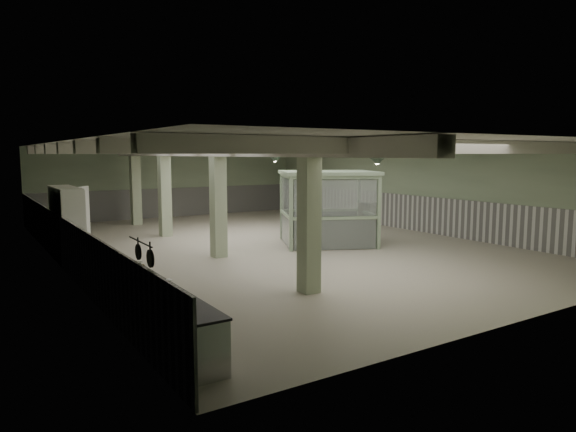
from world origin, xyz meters
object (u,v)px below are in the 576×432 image
prep_counter (155,312)px  walkin_cooler (67,223)px  guard_booth (328,195)px  filing_cabinet (368,222)px

prep_counter → walkin_cooler: walkin_cooler is taller
guard_booth → filing_cabinet: (1.77, -0.20, -1.06)m
prep_counter → guard_booth: 10.41m
guard_booth → filing_cabinet: guard_booth is taller
walkin_cooler → guard_booth: 8.71m
prep_counter → filing_cabinet: bearing=29.9°
walkin_cooler → filing_cabinet: walkin_cooler is taller
filing_cabinet → walkin_cooler: bearing=167.5°
prep_counter → walkin_cooler: 8.03m
prep_counter → walkin_cooler: bearing=90.6°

